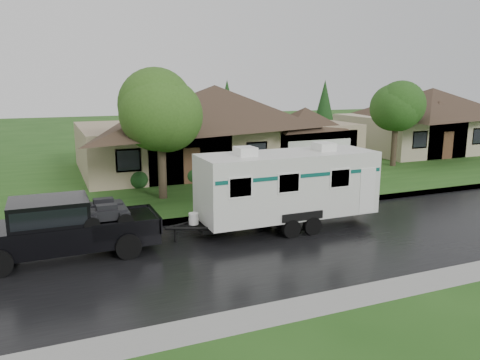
% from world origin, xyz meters
% --- Properties ---
extents(ground, '(140.00, 140.00, 0.00)m').
position_xyz_m(ground, '(0.00, 0.00, 0.00)').
color(ground, '#234D18').
rests_on(ground, ground).
extents(road, '(140.00, 8.00, 0.01)m').
position_xyz_m(road, '(0.00, -2.00, 0.01)').
color(road, black).
rests_on(road, ground).
extents(curb, '(140.00, 0.50, 0.15)m').
position_xyz_m(curb, '(0.00, 2.25, 0.07)').
color(curb, gray).
rests_on(curb, ground).
extents(lawn, '(140.00, 26.00, 0.15)m').
position_xyz_m(lawn, '(0.00, 15.00, 0.07)').
color(lawn, '#234D18').
rests_on(lawn, ground).
extents(house_main, '(19.44, 10.80, 6.90)m').
position_xyz_m(house_main, '(2.29, 13.84, 3.59)').
color(house_main, tan).
rests_on(house_main, lawn).
extents(house_neighbor, '(15.12, 9.72, 6.45)m').
position_xyz_m(house_neighbor, '(22.27, 14.34, 3.32)').
color(house_neighbor, '#C2B090').
rests_on(house_neighbor, lawn).
extents(tree_left_green, '(3.78, 3.78, 6.26)m').
position_xyz_m(tree_left_green, '(-3.63, 6.24, 4.49)').
color(tree_left_green, '#382B1E').
rests_on(tree_left_green, lawn).
extents(tree_right_green, '(3.42, 3.42, 5.66)m').
position_xyz_m(tree_right_green, '(13.61, 9.22, 4.08)').
color(tree_right_green, '#382B1E').
rests_on(tree_right_green, lawn).
extents(shrub_row, '(13.60, 1.00, 1.00)m').
position_xyz_m(shrub_row, '(2.00, 9.30, 0.65)').
color(shrub_row, '#143814').
rests_on(shrub_row, lawn).
extents(pickup_truck, '(6.30, 2.39, 2.10)m').
position_xyz_m(pickup_truck, '(-8.73, -0.14, 1.13)').
color(pickup_truck, black).
rests_on(pickup_truck, ground).
extents(travel_trailer, '(7.77, 2.73, 3.49)m').
position_xyz_m(travel_trailer, '(0.08, -0.14, 1.85)').
color(travel_trailer, silver).
rests_on(travel_trailer, ground).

